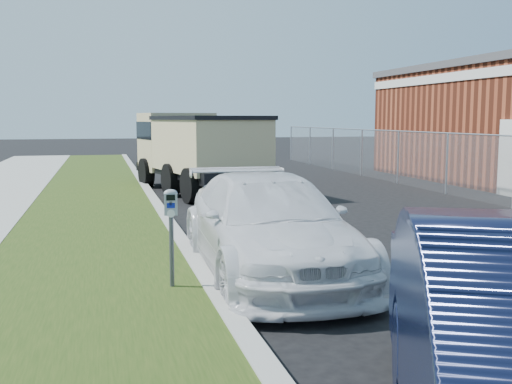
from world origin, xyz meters
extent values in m
plane|color=black|center=(0.00, 0.00, 0.00)|extent=(120.00, 120.00, 0.00)
cube|color=gray|center=(-2.60, 2.00, 0.07)|extent=(0.25, 50.00, 0.15)
cube|color=#21390F|center=(-4.20, 2.00, 0.07)|extent=(3.00, 50.00, 0.13)
plane|color=slate|center=(6.00, 7.00, 0.90)|extent=(0.00, 30.00, 30.00)
cylinder|color=#999FA7|center=(6.00, 7.00, 1.80)|extent=(0.04, 30.00, 0.04)
cylinder|color=#999FA7|center=(6.00, 7.00, 0.90)|extent=(0.06, 0.06, 1.80)
cylinder|color=#999FA7|center=(6.00, 10.00, 0.90)|extent=(0.06, 0.06, 1.80)
cylinder|color=#999FA7|center=(6.00, 13.00, 0.90)|extent=(0.06, 0.06, 1.80)
cylinder|color=#999FA7|center=(6.00, 16.00, 0.90)|extent=(0.06, 0.06, 1.80)
cylinder|color=#999FA7|center=(6.00, 19.00, 0.90)|extent=(0.06, 0.06, 1.80)
cylinder|color=#999FA7|center=(6.00, 22.00, 0.90)|extent=(0.06, 0.06, 1.80)
cube|color=silver|center=(7.48, 8.00, 3.60)|extent=(0.06, 14.00, 0.30)
cube|color=silver|center=(7.45, 6.00, 1.10)|extent=(0.08, 1.10, 2.20)
cylinder|color=#3F4247|center=(-3.09, -1.30, 0.57)|extent=(0.06, 0.06, 0.90)
cube|color=gray|center=(-3.09, -1.30, 1.17)|extent=(0.17, 0.13, 0.27)
ellipsoid|color=gray|center=(-3.09, -1.30, 1.31)|extent=(0.18, 0.13, 0.10)
cube|color=black|center=(-3.10, -1.35, 1.26)|extent=(0.11, 0.02, 0.07)
cube|color=navy|center=(-3.10, -1.35, 1.16)|extent=(0.10, 0.02, 0.06)
cylinder|color=silver|center=(-3.10, -1.35, 1.07)|extent=(0.10, 0.02, 0.10)
cube|color=#3F4247|center=(-3.10, -1.35, 1.19)|extent=(0.04, 0.01, 0.05)
imported|color=white|center=(-1.62, -0.54, 0.71)|extent=(2.08, 4.91, 1.41)
cube|color=black|center=(-1.01, 9.22, 0.68)|extent=(3.25, 6.33, 0.33)
cube|color=tan|center=(-1.45, 11.35, 1.46)|extent=(2.51, 2.11, 1.89)
cube|color=black|center=(-1.45, 11.35, 1.84)|extent=(2.54, 2.13, 0.57)
cube|color=tan|center=(-0.86, 8.48, 1.46)|extent=(3.01, 4.34, 1.51)
cube|color=black|center=(-0.86, 8.48, 2.25)|extent=(3.13, 4.45, 0.11)
cube|color=black|center=(-1.63, 12.23, 0.61)|extent=(2.25, 0.59, 0.28)
cylinder|color=black|center=(-2.49, 11.04, 0.47)|extent=(0.49, 0.99, 0.94)
cylinder|color=black|center=(-0.37, 11.48, 0.47)|extent=(0.49, 0.99, 0.94)
cylinder|color=black|center=(-1.98, 8.54, 0.47)|extent=(0.49, 0.99, 0.94)
cylinder|color=black|center=(0.14, 8.98, 0.47)|extent=(0.49, 0.99, 0.94)
cylinder|color=black|center=(-1.64, 6.88, 0.47)|extent=(0.49, 0.99, 0.94)
cylinder|color=black|center=(0.48, 7.31, 0.47)|extent=(0.49, 0.99, 0.94)
camera|label=1|loc=(-3.91, -8.67, 2.23)|focal=42.00mm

